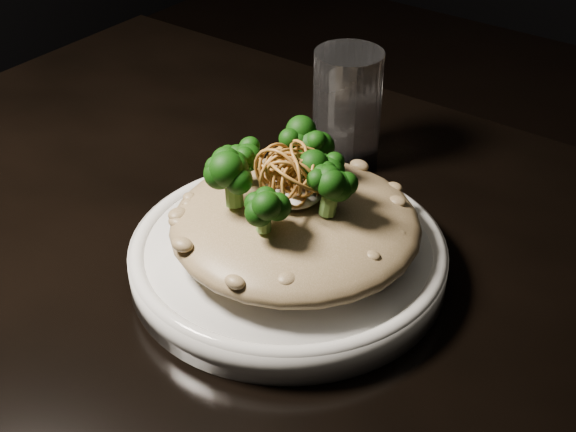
{
  "coord_description": "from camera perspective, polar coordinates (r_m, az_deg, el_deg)",
  "views": [
    {
      "loc": [
        0.27,
        -0.36,
        1.16
      ],
      "look_at": [
        -0.04,
        0.06,
        0.81
      ],
      "focal_mm": 50.0,
      "sensor_mm": 36.0,
      "label": 1
    }
  ],
  "objects": [
    {
      "name": "drinking_glass",
      "position": [
        0.78,
        4.21,
        7.61
      ],
      "size": [
        0.09,
        0.09,
        0.12
      ],
      "primitive_type": "cylinder",
      "rotation": [
        0.0,
        0.0,
        -0.39
      ],
      "color": "silver",
      "rests_on": "table"
    },
    {
      "name": "cheese",
      "position": [
        0.62,
        0.35,
        1.76
      ],
      "size": [
        0.05,
        0.05,
        0.01
      ],
      "primitive_type": "ellipsoid",
      "color": "silver",
      "rests_on": "risotto"
    },
    {
      "name": "risotto",
      "position": [
        0.63,
        0.53,
        -0.59
      ],
      "size": [
        0.2,
        0.2,
        0.04
      ],
      "primitive_type": "ellipsoid",
      "color": "brown",
      "rests_on": "plate"
    },
    {
      "name": "table",
      "position": [
        0.67,
        -0.36,
        -13.21
      ],
      "size": [
        1.1,
        0.8,
        0.75
      ],
      "color": "black",
      "rests_on": "ground"
    },
    {
      "name": "broccoli",
      "position": [
        0.61,
        -0.45,
        2.6
      ],
      "size": [
        0.11,
        0.11,
        0.04
      ],
      "primitive_type": null,
      "color": "black",
      "rests_on": "risotto"
    },
    {
      "name": "plate",
      "position": [
        0.65,
        0.0,
        -3.0
      ],
      "size": [
        0.26,
        0.26,
        0.03
      ],
      "primitive_type": "cylinder",
      "color": "silver",
      "rests_on": "table"
    },
    {
      "name": "shallots",
      "position": [
        0.61,
        0.19,
        3.4
      ],
      "size": [
        0.05,
        0.05,
        0.03
      ],
      "primitive_type": null,
      "color": "brown",
      "rests_on": "cheese"
    }
  ]
}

